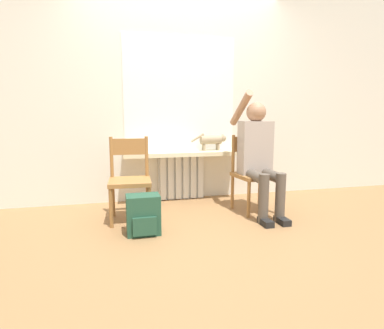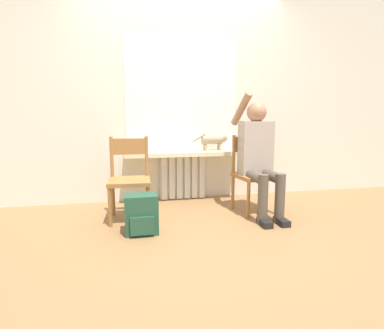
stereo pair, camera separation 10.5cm
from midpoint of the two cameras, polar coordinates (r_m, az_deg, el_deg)
name	(u,v)px [view 1 (the left image)]	position (r m, az deg, el deg)	size (l,w,h in m)	color
ground_plane	(207,230)	(3.05, 1.74, -11.54)	(12.00, 12.00, 0.00)	olive
wall_with_window	(180,91)	(4.07, -2.96, 12.91)	(7.00, 0.06, 2.70)	silver
radiator	(181,177)	(4.05, -2.63, -2.20)	(0.58, 0.08, 0.57)	silver
windowsill	(183,153)	(3.90, -2.36, 1.97)	(1.44, 0.31, 0.05)	beige
window_glass	(180,94)	(4.03, -2.86, 12.35)	(1.38, 0.01, 1.38)	white
chair_left	(130,178)	(3.30, -11.90, -2.38)	(0.43, 0.43, 0.84)	#9E6B38
chair_right	(253,172)	(3.60, 10.00, -1.39)	(0.46, 0.46, 0.84)	#9E6B38
person	(259,153)	(3.47, 10.91, 2.03)	(0.36, 0.96, 1.32)	brown
cat	(212,140)	(4.02, 2.89, 4.38)	(0.46, 0.11, 0.22)	#9E896B
backpack	(143,215)	(2.94, -9.67, -8.84)	(0.30, 0.23, 0.36)	#234C38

